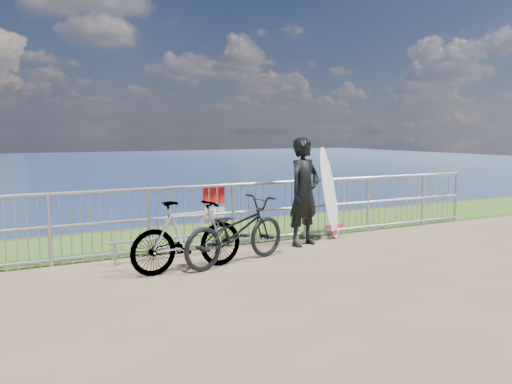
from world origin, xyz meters
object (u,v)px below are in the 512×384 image
bicycle_near (236,231)px  surfboard (330,196)px  surfer (304,192)px  bicycle_far (188,236)px

bicycle_near → surfboard: bearing=-85.7°
surfer → surfboard: size_ratio=1.10×
surfer → bicycle_near: 1.78m
surfer → bicycle_far: 2.52m
surfboard → bicycle_far: surfboard is taller
bicycle_near → surfer: bearing=-86.2°
surfer → bicycle_far: size_ratio=1.10×
bicycle_far → bicycle_near: bearing=-91.2°
surfboard → bicycle_far: (-3.17, -0.97, -0.28)m
bicycle_near → bicycle_far: size_ratio=1.11×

